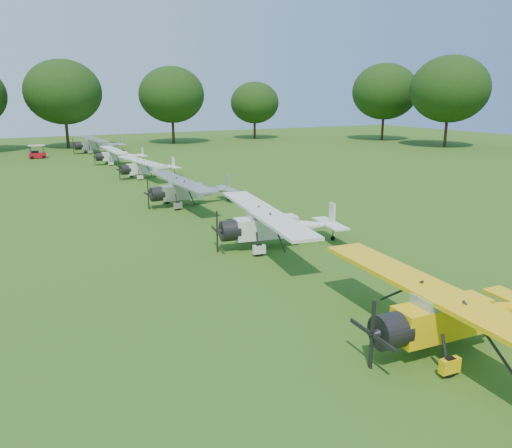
# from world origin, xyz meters

# --- Properties ---
(ground) EXTENTS (160.00, 160.00, 0.00)m
(ground) POSITION_xyz_m (0.00, 0.00, 0.00)
(ground) COLOR #335A16
(ground) RESTS_ON ground
(tree_belt) EXTENTS (137.36, 130.27, 14.52)m
(tree_belt) POSITION_xyz_m (3.57, 0.16, 8.03)
(tree_belt) COLOR black
(tree_belt) RESTS_ON ground
(aircraft_2) EXTENTS (6.93, 11.05, 2.17)m
(aircraft_2) POSITION_xyz_m (-0.07, -13.44, 1.27)
(aircraft_2) COLOR yellow
(aircraft_2) RESTS_ON ground
(aircraft_3) EXTENTS (7.04, 11.16, 2.19)m
(aircraft_3) POSITION_xyz_m (0.40, -1.26, 1.28)
(aircraft_3) COLOR white
(aircraft_3) RESTS_ON ground
(aircraft_4) EXTENTS (6.58, 10.45, 2.07)m
(aircraft_4) POSITION_xyz_m (-0.06, 10.62, 1.21)
(aircraft_4) COLOR silver
(aircraft_4) RESTS_ON ground
(aircraft_5) EXTENTS (6.00, 9.53, 1.87)m
(aircraft_5) POSITION_xyz_m (0.69, 24.23, 1.09)
(aircraft_5) COLOR white
(aircraft_5) RESTS_ON ground
(aircraft_6) EXTENTS (5.93, 9.41, 1.86)m
(aircraft_6) POSITION_xyz_m (0.53, 35.40, 1.09)
(aircraft_6) COLOR white
(aircraft_6) RESTS_ON ground
(aircraft_7) EXTENTS (7.08, 11.29, 2.22)m
(aircraft_7) POSITION_xyz_m (0.59, 48.10, 1.30)
(aircraft_7) COLOR silver
(aircraft_7) RESTS_ON ground
(golf_cart) EXTENTS (1.99, 1.27, 1.67)m
(golf_cart) POSITION_xyz_m (-7.43, 45.33, 0.56)
(golf_cart) COLOR red
(golf_cart) RESTS_ON ground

